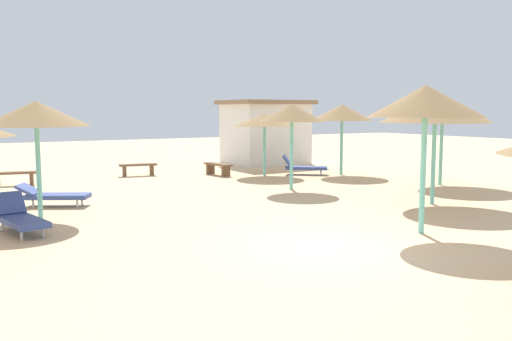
% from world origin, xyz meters
% --- Properties ---
extents(ground_plane, '(80.00, 80.00, 0.00)m').
position_xyz_m(ground_plane, '(0.00, 0.00, 0.00)').
color(ground_plane, '#DBBA8C').
extents(parasol_0, '(2.53, 2.53, 2.88)m').
position_xyz_m(parasol_0, '(-4.49, 5.86, 2.56)').
color(parasol_0, '#6BC6BC').
rests_on(parasol_0, ground).
extents(parasol_3, '(2.57, 2.57, 2.90)m').
position_xyz_m(parasol_3, '(7.80, 9.14, 2.56)').
color(parasol_3, '#6BC6BC').
rests_on(parasol_3, ground).
extents(parasol_4, '(2.60, 2.60, 2.50)m').
position_xyz_m(parasol_4, '(4.95, 10.60, 2.24)').
color(parasol_4, '#6BC6BC').
rests_on(parasol_4, ground).
extents(parasol_5, '(3.07, 3.07, 3.01)m').
position_xyz_m(parasol_5, '(5.41, 2.29, 2.65)').
color(parasol_5, '#6BC6BC').
rests_on(parasol_5, ground).
extents(parasol_6, '(2.20, 2.20, 2.88)m').
position_xyz_m(parasol_6, '(3.62, 6.72, 2.56)').
color(parasol_6, '#6BC6BC').
rests_on(parasol_6, ground).
extents(parasol_8, '(3.12, 3.12, 2.86)m').
position_xyz_m(parasol_8, '(8.81, 4.89, 2.61)').
color(parasol_8, '#6BC6BC').
rests_on(parasol_8, ground).
extents(parasol_9, '(2.44, 2.44, 3.17)m').
position_xyz_m(parasol_9, '(2.30, -0.12, 2.82)').
color(parasol_9, '#6BC6BC').
rests_on(parasol_9, ground).
extents(lounger_0, '(1.98, 1.50, 0.63)m').
position_xyz_m(lounger_0, '(-3.91, 7.45, 0.31)').
color(lounger_0, '#33478C').
rests_on(lounger_0, ground).
extents(lounger_1, '(0.99, 1.93, 0.81)m').
position_xyz_m(lounger_1, '(-5.14, 4.39, 0.33)').
color(lounger_1, '#33478C').
rests_on(lounger_1, ground).
extents(lounger_3, '(1.83, 1.67, 0.81)m').
position_xyz_m(lounger_3, '(6.44, 9.95, 0.33)').
color(lounger_3, '#33478C').
rests_on(lounger_3, ground).
extents(bench_0, '(1.55, 0.68, 0.49)m').
position_xyz_m(bench_0, '(-4.27, 12.53, 0.35)').
color(bench_0, brown).
rests_on(bench_0, ground).
extents(bench_1, '(1.55, 0.65, 0.49)m').
position_xyz_m(bench_1, '(0.42, 13.06, 0.35)').
color(bench_1, brown).
rests_on(bench_1, ground).
extents(bench_2, '(0.61, 1.54, 0.49)m').
position_xyz_m(bench_2, '(3.29, 11.55, 0.35)').
color(bench_2, brown).
rests_on(bench_2, ground).
extents(beach_cabana, '(3.99, 3.46, 3.15)m').
position_xyz_m(beach_cabana, '(7.65, 14.89, 1.60)').
color(beach_cabana, white).
rests_on(beach_cabana, ground).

